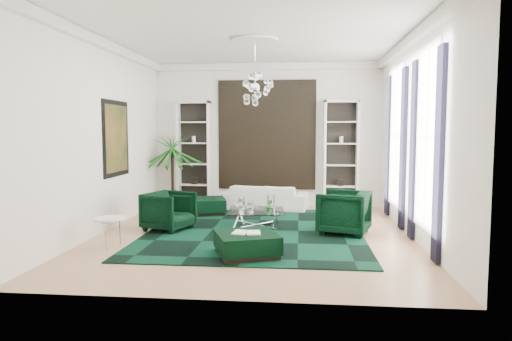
# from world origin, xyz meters

# --- Properties ---
(floor) EXTENTS (6.00, 7.00, 0.02)m
(floor) POSITION_xyz_m (0.00, 0.00, -0.01)
(floor) COLOR tan
(floor) RESTS_ON ground
(ceiling) EXTENTS (6.00, 7.00, 0.02)m
(ceiling) POSITION_xyz_m (0.00, 0.00, 3.81)
(ceiling) COLOR white
(ceiling) RESTS_ON ground
(wall_back) EXTENTS (6.00, 0.02, 3.80)m
(wall_back) POSITION_xyz_m (0.00, 3.51, 1.90)
(wall_back) COLOR white
(wall_back) RESTS_ON ground
(wall_front) EXTENTS (6.00, 0.02, 3.80)m
(wall_front) POSITION_xyz_m (0.00, -3.51, 1.90)
(wall_front) COLOR white
(wall_front) RESTS_ON ground
(wall_left) EXTENTS (0.02, 7.00, 3.80)m
(wall_left) POSITION_xyz_m (-3.01, 0.00, 1.90)
(wall_left) COLOR white
(wall_left) RESTS_ON ground
(wall_right) EXTENTS (0.02, 7.00, 3.80)m
(wall_right) POSITION_xyz_m (3.01, 0.00, 1.90)
(wall_right) COLOR white
(wall_right) RESTS_ON ground
(crown_molding) EXTENTS (6.00, 7.00, 0.18)m
(crown_molding) POSITION_xyz_m (0.00, 0.00, 3.70)
(crown_molding) COLOR white
(crown_molding) RESTS_ON ceiling
(ceiling_medallion) EXTENTS (0.90, 0.90, 0.05)m
(ceiling_medallion) POSITION_xyz_m (0.00, 0.30, 3.77)
(ceiling_medallion) COLOR white
(ceiling_medallion) RESTS_ON ceiling
(tapestry) EXTENTS (2.50, 0.06, 2.80)m
(tapestry) POSITION_xyz_m (0.00, 3.46, 1.90)
(tapestry) COLOR black
(tapestry) RESTS_ON wall_back
(shelving_left) EXTENTS (0.90, 0.38, 2.80)m
(shelving_left) POSITION_xyz_m (-1.95, 3.31, 1.40)
(shelving_left) COLOR white
(shelving_left) RESTS_ON floor
(shelving_right) EXTENTS (0.90, 0.38, 2.80)m
(shelving_right) POSITION_xyz_m (1.95, 3.31, 1.40)
(shelving_right) COLOR white
(shelving_right) RESTS_ON floor
(painting) EXTENTS (0.04, 1.30, 1.60)m
(painting) POSITION_xyz_m (-2.97, 0.60, 1.85)
(painting) COLOR black
(painting) RESTS_ON wall_left
(window_near) EXTENTS (0.03, 1.10, 2.90)m
(window_near) POSITION_xyz_m (2.99, -0.90, 1.90)
(window_near) COLOR white
(window_near) RESTS_ON wall_right
(curtain_near_a) EXTENTS (0.07, 0.30, 3.25)m
(curtain_near_a) POSITION_xyz_m (2.96, -1.68, 1.65)
(curtain_near_a) COLOR black
(curtain_near_a) RESTS_ON floor
(curtain_near_b) EXTENTS (0.07, 0.30, 3.25)m
(curtain_near_b) POSITION_xyz_m (2.96, -0.12, 1.65)
(curtain_near_b) COLOR black
(curtain_near_b) RESTS_ON floor
(window_far) EXTENTS (0.03, 1.10, 2.90)m
(window_far) POSITION_xyz_m (2.99, 1.50, 1.90)
(window_far) COLOR white
(window_far) RESTS_ON wall_right
(curtain_far_a) EXTENTS (0.07, 0.30, 3.25)m
(curtain_far_a) POSITION_xyz_m (2.96, 0.72, 1.65)
(curtain_far_a) COLOR black
(curtain_far_a) RESTS_ON floor
(curtain_far_b) EXTENTS (0.07, 0.30, 3.25)m
(curtain_far_b) POSITION_xyz_m (2.96, 2.28, 1.65)
(curtain_far_b) COLOR black
(curtain_far_b) RESTS_ON floor
(rug) EXTENTS (4.20, 5.00, 0.02)m
(rug) POSITION_xyz_m (0.00, 0.30, 0.01)
(rug) COLOR black
(rug) RESTS_ON floor
(sofa) EXTENTS (2.23, 1.10, 0.63)m
(sofa) POSITION_xyz_m (0.00, 2.85, 0.31)
(sofa) COLOR silver
(sofa) RESTS_ON floor
(armchair_left) EXTENTS (1.11, 1.09, 0.78)m
(armchair_left) POSITION_xyz_m (-1.75, 0.20, 0.39)
(armchair_left) COLOR black
(armchair_left) RESTS_ON floor
(armchair_right) EXTENTS (1.17, 1.15, 0.85)m
(armchair_right) POSITION_xyz_m (1.75, 0.20, 0.43)
(armchair_right) COLOR black
(armchair_right) RESTS_ON floor
(coffee_table) EXTENTS (1.20, 1.20, 0.39)m
(coffee_table) POSITION_xyz_m (0.00, 0.55, 0.19)
(coffee_table) COLOR white
(coffee_table) RESTS_ON floor
(ottoman_side) EXTENTS (1.08, 1.08, 0.39)m
(ottoman_side) POSITION_xyz_m (-1.35, 2.00, 0.19)
(ottoman_side) COLOR black
(ottoman_side) RESTS_ON floor
(ottoman_front) EXTENTS (1.20, 1.20, 0.37)m
(ottoman_front) POSITION_xyz_m (0.05, -1.55, 0.19)
(ottoman_front) COLOR black
(ottoman_front) RESTS_ON floor
(book) EXTENTS (0.45, 0.30, 0.03)m
(book) POSITION_xyz_m (0.05, -1.55, 0.39)
(book) COLOR white
(book) RESTS_ON ottoman_front
(side_table) EXTENTS (0.69, 0.69, 0.52)m
(side_table) POSITION_xyz_m (-2.35, -1.30, 0.26)
(side_table) COLOR white
(side_table) RESTS_ON floor
(palm) EXTENTS (2.06, 2.06, 2.53)m
(palm) POSITION_xyz_m (-2.45, 2.95, 1.27)
(palm) COLOR #1B6219
(palm) RESTS_ON floor
(chandelier) EXTENTS (0.99, 0.99, 0.69)m
(chandelier) POSITION_xyz_m (0.00, 0.30, 2.85)
(chandelier) COLOR white
(chandelier) RESTS_ON ceiling
(table_plant) EXTENTS (0.16, 0.14, 0.26)m
(table_plant) POSITION_xyz_m (0.28, 0.32, 0.51)
(table_plant) COLOR #1B6219
(table_plant) RESTS_ON coffee_table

